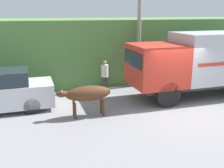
{
  "coord_description": "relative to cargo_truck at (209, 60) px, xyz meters",
  "views": [
    {
      "loc": [
        -5.74,
        -9.22,
        3.94
      ],
      "look_at": [
        -2.63,
        0.7,
        1.08
      ],
      "focal_mm": 42.0,
      "sensor_mm": 36.0,
      "label": 1
    }
  ],
  "objects": [
    {
      "name": "hillside_embankment",
      "position": [
        -2.36,
        5.82,
        0.06
      ],
      "size": [
        32.0,
        5.99,
        3.54
      ],
      "color": "#568442",
      "rests_on": "ground_plane"
    },
    {
      "name": "cargo_truck",
      "position": [
        0.0,
        0.0,
        0.0
      ],
      "size": [
        7.52,
        2.27,
        3.02
      ],
      "rotation": [
        0.0,
        0.0,
        0.06
      ],
      "color": "#2D2D2D",
      "rests_on": "ground_plane"
    },
    {
      "name": "pedestrian_on_hill",
      "position": [
        -4.54,
        2.22,
        -0.86
      ],
      "size": [
        0.43,
        0.43,
        1.57
      ],
      "rotation": [
        0.0,
        0.0,
        2.9
      ],
      "color": "#38332D",
      "rests_on": "ground_plane"
    },
    {
      "name": "ground_plane",
      "position": [
        -2.36,
        -1.15,
        -1.72
      ],
      "size": [
        60.0,
        60.0,
        0.0
      ],
      "primitive_type": "plane",
      "color": "gray"
    },
    {
      "name": "building_backdrop",
      "position": [
        -8.16,
        4.29,
        0.07
      ],
      "size": [
        4.76,
        2.7,
        3.54
      ],
      "color": "#8CC69E",
      "rests_on": "ground_plane"
    },
    {
      "name": "utility_pole",
      "position": [
        -2.57,
        2.53,
        1.9
      ],
      "size": [
        0.9,
        0.2,
        6.97
      ],
      "color": "gray",
      "rests_on": "ground_plane"
    },
    {
      "name": "brown_cow",
      "position": [
        -6.15,
        -0.94,
        -0.8
      ],
      "size": [
        2.11,
        0.59,
        1.22
      ],
      "rotation": [
        0.0,
        0.0,
        -0.11
      ],
      "color": "#512D19",
      "rests_on": "ground_plane"
    }
  ]
}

